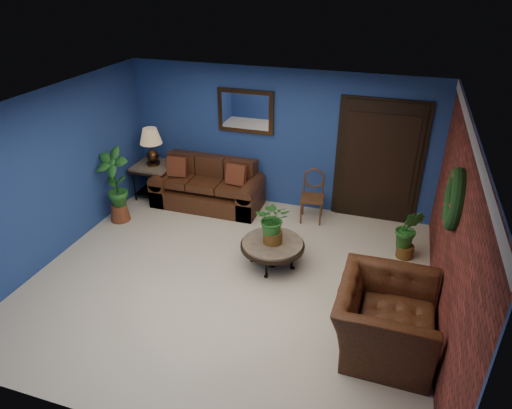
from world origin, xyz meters
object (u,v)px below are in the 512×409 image
(sofa, at_px, (209,189))
(armchair, at_px, (385,319))
(side_chair, at_px, (313,192))
(end_table, at_px, (154,172))
(coffee_table, at_px, (272,245))
(table_lamp, at_px, (151,142))

(sofa, xyz_separation_m, armchair, (3.35, -2.71, 0.12))
(sofa, height_order, side_chair, side_chair)
(end_table, distance_m, side_chair, 3.04)
(side_chair, distance_m, armchair, 3.10)
(sofa, xyz_separation_m, side_chair, (1.93, 0.04, 0.22))
(end_table, bearing_deg, armchair, -31.12)
(sofa, height_order, coffee_table, sofa)
(sofa, relative_size, coffee_table, 2.09)
(end_table, xyz_separation_m, armchair, (4.45, -2.69, -0.10))
(end_table, relative_size, table_lamp, 1.07)
(sofa, relative_size, side_chair, 2.18)
(coffee_table, height_order, side_chair, side_chair)
(table_lamp, bearing_deg, sofa, 1.28)
(sofa, distance_m, coffee_table, 2.28)
(coffee_table, xyz_separation_m, end_table, (-2.77, 1.52, 0.16))
(side_chair, bearing_deg, sofa, 174.45)
(table_lamp, distance_m, armchair, 5.24)
(sofa, xyz_separation_m, table_lamp, (-1.10, -0.02, 0.81))
(side_chair, bearing_deg, table_lamp, 174.47)
(coffee_table, relative_size, side_chair, 1.04)
(coffee_table, relative_size, end_table, 1.30)
(coffee_table, height_order, table_lamp, table_lamp)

